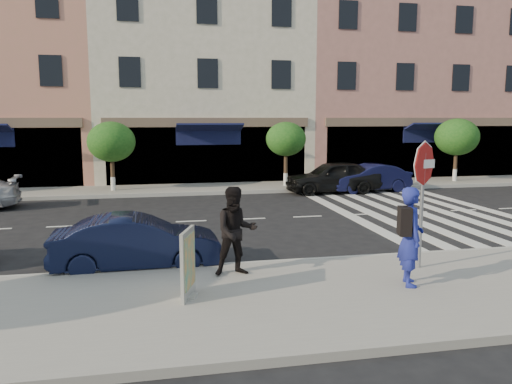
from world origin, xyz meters
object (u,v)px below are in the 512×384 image
(car_far_mid, at_px, (333,177))
(poster_board, at_px, (188,265))
(walker, at_px, (236,231))
(car_far_right, at_px, (369,178))
(stop_sign, at_px, (423,177))
(car_near_mid, at_px, (137,242))
(photographer, at_px, (411,236))

(car_far_mid, bearing_deg, poster_board, -31.84)
(walker, xyz_separation_m, car_far_right, (8.00, 11.39, -0.44))
(car_far_right, bearing_deg, car_far_mid, -95.13)
(stop_sign, height_order, car_far_mid, stop_sign)
(poster_board, bearing_deg, car_far_right, 72.52)
(car_near_mid, xyz_separation_m, car_far_right, (10.04, 10.10, 0.02))
(photographer, relative_size, walker, 1.05)
(car_near_mid, bearing_deg, car_far_right, -46.15)
(walker, relative_size, car_far_right, 0.48)
(photographer, bearing_deg, car_near_mid, 79.69)
(photographer, relative_size, car_far_mid, 0.45)
(car_far_mid, relative_size, car_far_right, 1.11)
(walker, distance_m, car_near_mid, 2.46)
(photographer, relative_size, car_far_right, 0.50)
(photographer, height_order, car_far_mid, photographer)
(photographer, height_order, walker, photographer)
(car_far_mid, bearing_deg, stop_sign, -12.54)
(walker, xyz_separation_m, car_near_mid, (-2.04, 1.29, -0.46))
(poster_board, relative_size, car_far_mid, 0.29)
(stop_sign, distance_m, car_far_mid, 11.99)
(poster_board, relative_size, car_far_right, 0.33)
(poster_board, xyz_separation_m, car_far_mid, (7.31, 12.51, -0.03))
(photographer, xyz_separation_m, car_far_mid, (3.04, 12.66, -0.38))
(stop_sign, xyz_separation_m, car_far_right, (4.02, 11.72, -1.50))
(walker, distance_m, car_far_right, 13.93)
(stop_sign, relative_size, car_far_right, 0.72)
(walker, bearing_deg, photographer, -24.94)
(walker, xyz_separation_m, car_far_mid, (6.26, 11.36, -0.34))
(photographer, distance_m, car_far_mid, 13.02)
(car_near_mid, height_order, car_far_right, car_far_right)
(stop_sign, bearing_deg, walker, 161.50)
(stop_sign, relative_size, walker, 1.49)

